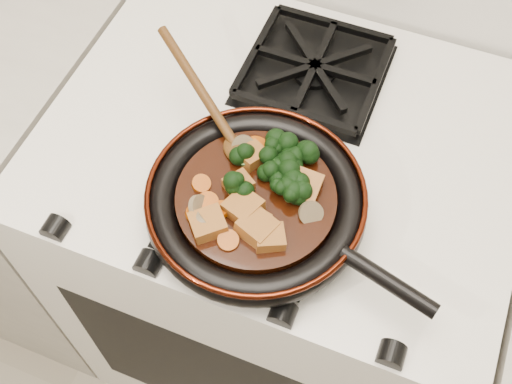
% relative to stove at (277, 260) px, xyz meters
% --- Properties ---
extents(stove, '(0.76, 0.60, 0.90)m').
position_rel_stove_xyz_m(stove, '(0.00, 0.00, 0.00)').
color(stove, white).
rests_on(stove, ground).
extents(burner_grate_front, '(0.23, 0.23, 0.03)m').
position_rel_stove_xyz_m(burner_grate_front, '(0.00, -0.14, 0.46)').
color(burner_grate_front, black).
rests_on(burner_grate_front, stove).
extents(burner_grate_back, '(0.23, 0.23, 0.03)m').
position_rel_stove_xyz_m(burner_grate_back, '(0.00, 0.14, 0.46)').
color(burner_grate_back, black).
rests_on(burner_grate_back, stove).
extents(skillet, '(0.43, 0.31, 0.05)m').
position_rel_stove_xyz_m(skillet, '(0.01, -0.15, 0.49)').
color(skillet, black).
rests_on(skillet, burner_grate_front).
extents(braising_sauce, '(0.23, 0.23, 0.02)m').
position_rel_stove_xyz_m(braising_sauce, '(0.01, -0.15, 0.50)').
color(braising_sauce, black).
rests_on(braising_sauce, skillet).
extents(tofu_cube_0, '(0.05, 0.05, 0.02)m').
position_rel_stove_xyz_m(tofu_cube_0, '(-0.02, -0.15, 0.52)').
color(tofu_cube_0, '#945922').
rests_on(tofu_cube_0, braising_sauce).
extents(tofu_cube_1, '(0.06, 0.06, 0.03)m').
position_rel_stove_xyz_m(tofu_cube_1, '(0.00, -0.18, 0.52)').
color(tofu_cube_1, '#945922').
rests_on(tofu_cube_1, braising_sauce).
extents(tofu_cube_2, '(0.05, 0.05, 0.03)m').
position_rel_stove_xyz_m(tofu_cube_2, '(-0.02, -0.10, 0.52)').
color(tofu_cube_2, '#945922').
rests_on(tofu_cube_2, braising_sauce).
extents(tofu_cube_3, '(0.05, 0.05, 0.03)m').
position_rel_stove_xyz_m(tofu_cube_3, '(0.05, -0.21, 0.52)').
color(tofu_cube_3, '#945922').
rests_on(tofu_cube_3, braising_sauce).
extents(tofu_cube_4, '(0.06, 0.06, 0.03)m').
position_rel_stove_xyz_m(tofu_cube_4, '(0.03, -0.20, 0.52)').
color(tofu_cube_4, '#945922').
rests_on(tofu_cube_4, braising_sauce).
extents(tofu_cube_5, '(0.04, 0.04, 0.02)m').
position_rel_stove_xyz_m(tofu_cube_5, '(0.03, -0.19, 0.52)').
color(tofu_cube_5, '#945922').
rests_on(tofu_cube_5, braising_sauce).
extents(tofu_cube_6, '(0.06, 0.06, 0.03)m').
position_rel_stove_xyz_m(tofu_cube_6, '(-0.03, -0.22, 0.52)').
color(tofu_cube_6, '#945922').
rests_on(tofu_cube_6, braising_sauce).
extents(tofu_cube_7, '(0.04, 0.05, 0.03)m').
position_rel_stove_xyz_m(tofu_cube_7, '(0.07, -0.12, 0.52)').
color(tofu_cube_7, '#945922').
rests_on(tofu_cube_7, braising_sauce).
extents(broccoli_floret_0, '(0.09, 0.09, 0.06)m').
position_rel_stove_xyz_m(broccoli_floret_0, '(0.01, -0.06, 0.52)').
color(broccoli_floret_0, black).
rests_on(broccoli_floret_0, braising_sauce).
extents(broccoli_floret_1, '(0.07, 0.07, 0.05)m').
position_rel_stove_xyz_m(broccoli_floret_1, '(0.06, -0.13, 0.52)').
color(broccoli_floret_1, black).
rests_on(broccoli_floret_1, braising_sauce).
extents(broccoli_floret_2, '(0.08, 0.07, 0.07)m').
position_rel_stove_xyz_m(broccoli_floret_2, '(0.04, -0.13, 0.52)').
color(broccoli_floret_2, black).
rests_on(broccoli_floret_2, braising_sauce).
extents(broccoli_floret_3, '(0.08, 0.08, 0.06)m').
position_rel_stove_xyz_m(broccoli_floret_3, '(0.07, -0.12, 0.52)').
color(broccoli_floret_3, black).
rests_on(broccoli_floret_3, braising_sauce).
extents(broccoli_floret_4, '(0.07, 0.07, 0.06)m').
position_rel_stove_xyz_m(broccoli_floret_4, '(0.05, -0.14, 0.52)').
color(broccoli_floret_4, black).
rests_on(broccoli_floret_4, braising_sauce).
extents(broccoli_floret_5, '(0.09, 0.08, 0.07)m').
position_rel_stove_xyz_m(broccoli_floret_5, '(0.04, -0.10, 0.52)').
color(broccoli_floret_5, black).
rests_on(broccoli_floret_5, braising_sauce).
extents(broccoli_floret_6, '(0.07, 0.07, 0.07)m').
position_rel_stove_xyz_m(broccoli_floret_6, '(-0.02, -0.16, 0.52)').
color(broccoli_floret_6, black).
rests_on(broccoli_floret_6, braising_sauce).
extents(broccoli_floret_7, '(0.08, 0.09, 0.07)m').
position_rel_stove_xyz_m(broccoli_floret_7, '(0.02, -0.11, 0.52)').
color(broccoli_floret_7, black).
rests_on(broccoli_floret_7, braising_sauce).
extents(broccoli_floret_8, '(0.08, 0.08, 0.08)m').
position_rel_stove_xyz_m(broccoli_floret_8, '(-0.03, -0.11, 0.52)').
color(broccoli_floret_8, black).
rests_on(broccoli_floret_8, braising_sauce).
extents(broccoli_floret_9, '(0.08, 0.09, 0.07)m').
position_rel_stove_xyz_m(broccoli_floret_9, '(0.05, -0.08, 0.52)').
color(broccoli_floret_9, black).
rests_on(broccoli_floret_9, braising_sauce).
extents(carrot_coin_0, '(0.03, 0.03, 0.02)m').
position_rel_stove_xyz_m(carrot_coin_0, '(-0.07, -0.16, 0.51)').
color(carrot_coin_0, '#A64104').
rests_on(carrot_coin_0, braising_sauce).
extents(carrot_coin_1, '(0.03, 0.03, 0.02)m').
position_rel_stove_xyz_m(carrot_coin_1, '(-0.02, -0.07, 0.51)').
color(carrot_coin_1, '#A64104').
rests_on(carrot_coin_1, braising_sauce).
extents(carrot_coin_2, '(0.03, 0.03, 0.02)m').
position_rel_stove_xyz_m(carrot_coin_2, '(0.00, -0.23, 0.51)').
color(carrot_coin_2, '#A64104').
rests_on(carrot_coin_2, braising_sauce).
extents(carrot_coin_3, '(0.03, 0.03, 0.01)m').
position_rel_stove_xyz_m(carrot_coin_3, '(-0.02, -0.19, 0.51)').
color(carrot_coin_3, '#A64104').
rests_on(carrot_coin_3, braising_sauce).
extents(carrot_coin_4, '(0.03, 0.03, 0.01)m').
position_rel_stove_xyz_m(carrot_coin_4, '(-0.05, -0.19, 0.51)').
color(carrot_coin_4, '#A64104').
rests_on(carrot_coin_4, braising_sauce).
extents(carrot_coin_5, '(0.03, 0.03, 0.02)m').
position_rel_stove_xyz_m(carrot_coin_5, '(-0.05, -0.21, 0.51)').
color(carrot_coin_5, '#A64104').
rests_on(carrot_coin_5, braising_sauce).
extents(mushroom_slice_0, '(0.04, 0.04, 0.03)m').
position_rel_stove_xyz_m(mushroom_slice_0, '(0.09, -0.15, 0.52)').
color(mushroom_slice_0, brown).
rests_on(mushroom_slice_0, braising_sauce).
extents(mushroom_slice_1, '(0.04, 0.04, 0.03)m').
position_rel_stove_xyz_m(mushroom_slice_1, '(-0.04, -0.22, 0.52)').
color(mushroom_slice_1, brown).
rests_on(mushroom_slice_1, braising_sauce).
extents(mushroom_slice_2, '(0.03, 0.04, 0.03)m').
position_rel_stove_xyz_m(mushroom_slice_2, '(-0.05, -0.20, 0.52)').
color(mushroom_slice_2, brown).
rests_on(mushroom_slice_2, braising_sauce).
extents(mushroom_slice_3, '(0.05, 0.04, 0.03)m').
position_rel_stove_xyz_m(mushroom_slice_3, '(-0.04, -0.09, 0.52)').
color(mushroom_slice_3, brown).
rests_on(mushroom_slice_3, braising_sauce).
extents(wooden_spoon, '(0.13, 0.11, 0.23)m').
position_rel_stove_xyz_m(wooden_spoon, '(-0.09, -0.06, 0.53)').
color(wooden_spoon, '#4A2B0F').
rests_on(wooden_spoon, braising_sauce).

